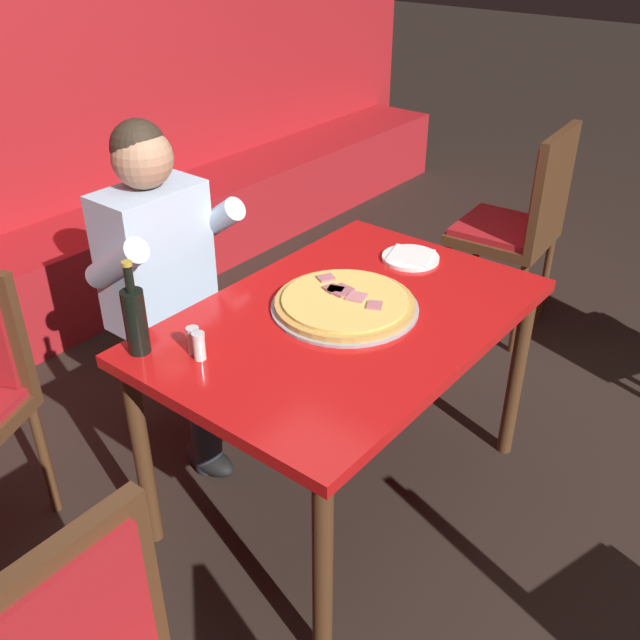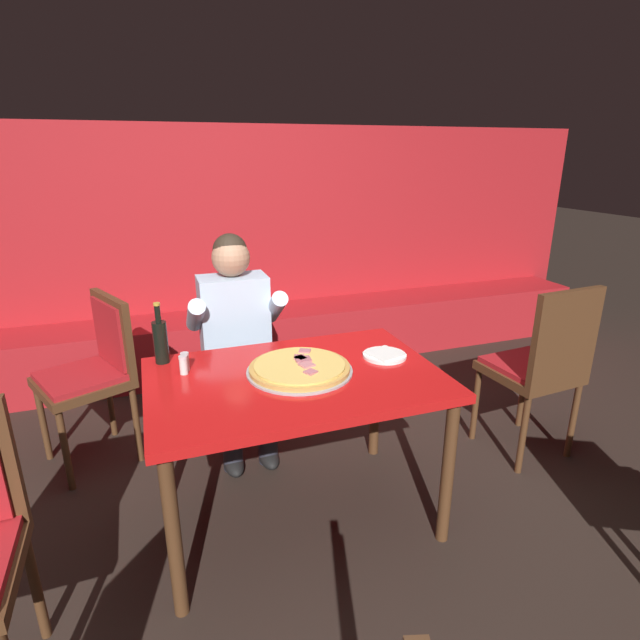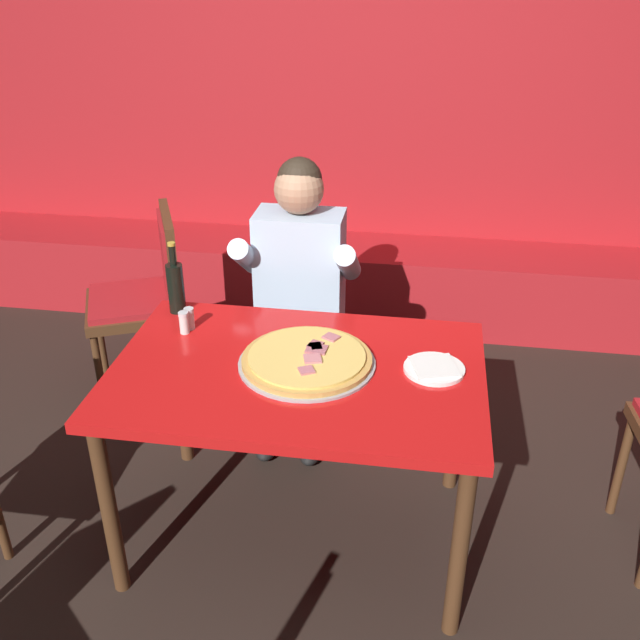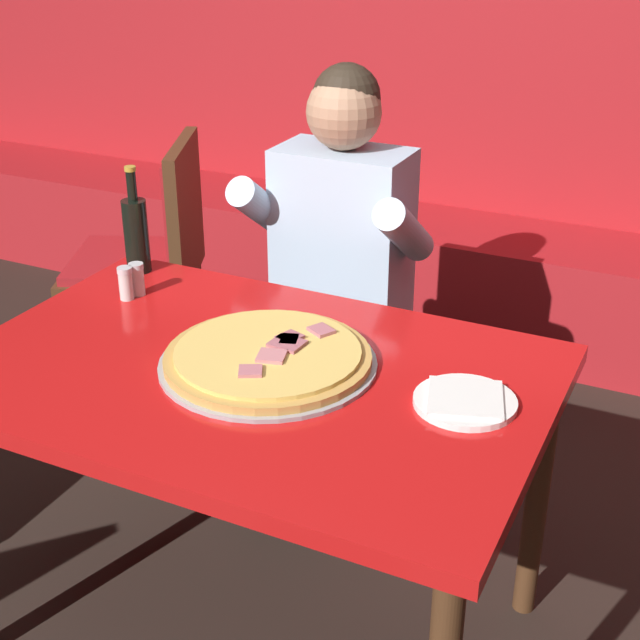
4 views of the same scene
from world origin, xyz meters
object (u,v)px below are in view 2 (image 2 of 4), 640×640
at_px(main_dining_table, 295,392).
at_px(shaker_red_pepper_flakes, 184,366).
at_px(beer_bottle, 161,340).
at_px(dining_chair_by_booth, 543,360).
at_px(pizza, 300,368).
at_px(dining_chair_near_right, 95,366).
at_px(shaker_black_pepper, 185,363).
at_px(plate_white_paper, 385,355).
at_px(diner_seated_blue_shirt, 238,338).

xyz_separation_m(main_dining_table, shaker_red_pepper_flakes, (-0.46, 0.18, 0.12)).
relative_size(beer_bottle, shaker_red_pepper_flakes, 3.40).
relative_size(shaker_red_pepper_flakes, dining_chair_by_booth, 0.08).
distance_m(pizza, shaker_red_pepper_flakes, 0.52).
relative_size(main_dining_table, beer_bottle, 4.40).
xyz_separation_m(beer_bottle, dining_chair_near_right, (-0.36, 0.53, -0.30)).
bearing_deg(beer_bottle, shaker_black_pepper, -54.79).
bearing_deg(shaker_black_pepper, main_dining_table, -25.24).
height_order(plate_white_paper, shaker_red_pepper_flakes, shaker_red_pepper_flakes).
bearing_deg(shaker_black_pepper, pizza, -21.00).
bearing_deg(main_dining_table, dining_chair_by_booth, 1.88).
height_order(pizza, shaker_red_pepper_flakes, shaker_red_pepper_flakes).
xyz_separation_m(beer_bottle, shaker_black_pepper, (0.09, -0.13, -0.07)).
bearing_deg(main_dining_table, shaker_black_pepper, 154.76).
bearing_deg(shaker_black_pepper, diner_seated_blue_shirt, 55.58).
relative_size(beer_bottle, shaker_black_pepper, 3.40).
height_order(shaker_red_pepper_flakes, shaker_black_pepper, same).
bearing_deg(dining_chair_by_booth, pizza, -179.23).
distance_m(main_dining_table, dining_chair_by_booth, 1.44).
height_order(plate_white_paper, shaker_black_pepper, shaker_black_pepper).
bearing_deg(shaker_red_pepper_flakes, shaker_black_pepper, 73.76).
distance_m(pizza, plate_white_paper, 0.44).
height_order(main_dining_table, dining_chair_near_right, dining_chair_near_right).
bearing_deg(dining_chair_by_booth, dining_chair_near_right, 160.55).
bearing_deg(beer_bottle, diner_seated_blue_shirt, 39.13).
bearing_deg(plate_white_paper, shaker_red_pepper_flakes, 172.41).
bearing_deg(dining_chair_near_right, main_dining_table, -44.15).
distance_m(main_dining_table, diner_seated_blue_shirt, 0.70).
distance_m(main_dining_table, shaker_red_pepper_flakes, 0.51).
bearing_deg(dining_chair_near_right, beer_bottle, -56.12).
xyz_separation_m(main_dining_table, shaker_black_pepper, (-0.45, 0.21, 0.12)).
xyz_separation_m(shaker_black_pepper, dining_chair_by_booth, (1.89, -0.17, -0.19)).
xyz_separation_m(pizza, shaker_black_pepper, (-0.48, 0.19, 0.02)).
bearing_deg(shaker_red_pepper_flakes, diner_seated_blue_shirt, 56.62).
bearing_deg(plate_white_paper, beer_bottle, 164.03).
xyz_separation_m(main_dining_table, beer_bottle, (-0.55, 0.35, 0.19)).
xyz_separation_m(plate_white_paper, beer_bottle, (-1.01, 0.29, 0.10)).
bearing_deg(pizza, plate_white_paper, 3.59).
bearing_deg(dining_chair_by_booth, beer_bottle, 171.47).
height_order(plate_white_paper, beer_bottle, beer_bottle).
xyz_separation_m(plate_white_paper, dining_chair_by_booth, (0.98, -0.01, -0.16)).
bearing_deg(diner_seated_blue_shirt, plate_white_paper, -46.44).
bearing_deg(shaker_red_pepper_flakes, pizza, -17.08).
bearing_deg(main_dining_table, shaker_red_pepper_flakes, 158.79).
bearing_deg(dining_chair_by_booth, shaker_red_pepper_flakes, 176.03).
distance_m(beer_bottle, shaker_black_pepper, 0.18).
height_order(pizza, dining_chair_by_booth, dining_chair_by_booth).
bearing_deg(pizza, diner_seated_blue_shirt, 103.72).
xyz_separation_m(main_dining_table, plate_white_paper, (0.47, 0.06, 0.09)).
xyz_separation_m(pizza, diner_seated_blue_shirt, (-0.16, 0.66, -0.07)).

